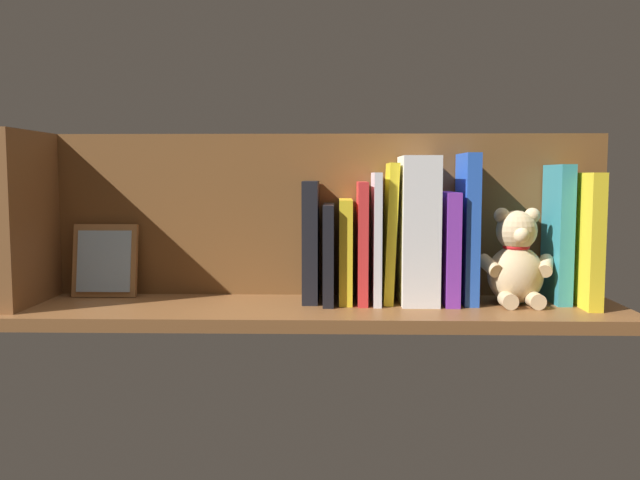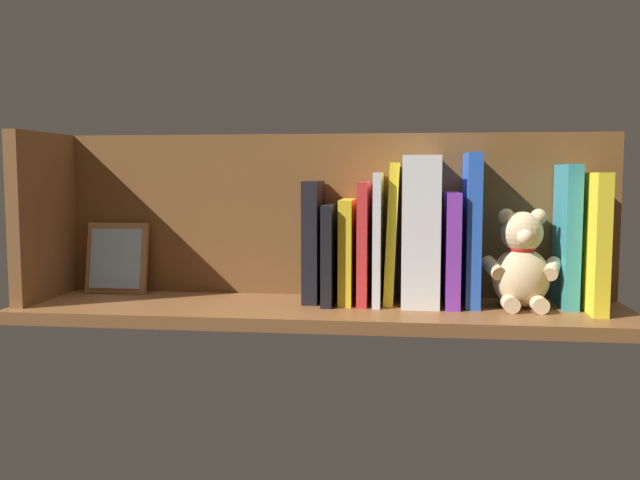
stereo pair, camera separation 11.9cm
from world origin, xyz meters
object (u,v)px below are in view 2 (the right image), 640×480
object	(u,v)px
book_0	(591,242)
teddy_bear	(521,264)
picture_frame_leaning	(117,258)
dictionary_thick_white	(421,231)

from	to	relation	value
book_0	teddy_bear	distance (cm)	11.93
book_0	picture_frame_leaning	world-z (taller)	book_0
book_0	picture_frame_leaning	distance (cm)	86.42
book_0	dictionary_thick_white	distance (cm)	28.40
book_0	teddy_bear	xyz separation A→B (cm)	(11.22, -0.05, -4.06)
teddy_bear	picture_frame_leaning	world-z (taller)	teddy_bear
dictionary_thick_white	book_0	bearing A→B (deg)	177.14
teddy_bear	picture_frame_leaning	size ratio (longest dim) A/B	1.25
picture_frame_leaning	book_0	bearing A→B (deg)	176.11
teddy_bear	dictionary_thick_white	bearing A→B (deg)	-5.18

